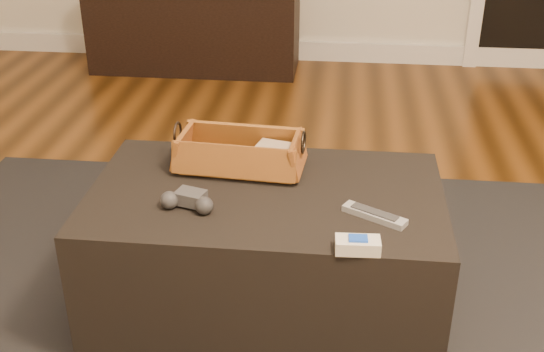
# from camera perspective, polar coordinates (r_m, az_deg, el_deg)

# --- Properties ---
(baseboard) EXTENTS (5.00, 0.04, 0.12)m
(baseboard) POSITION_cam_1_polar(r_m,az_deg,el_deg) (4.42, 5.12, 10.33)
(baseboard) COLOR white
(baseboard) RESTS_ON floor
(media_cabinet) EXTENTS (1.24, 0.45, 0.49)m
(media_cabinet) POSITION_cam_1_polar(r_m,az_deg,el_deg) (4.25, -6.43, 12.15)
(media_cabinet) COLOR black
(media_cabinet) RESTS_ON floor
(area_rug) EXTENTS (2.60, 2.00, 0.01)m
(area_rug) POSITION_cam_1_polar(r_m,az_deg,el_deg) (2.12, -0.64, -12.07)
(area_rug) COLOR black
(area_rug) RESTS_ON floor
(ottoman) EXTENTS (1.00, 0.60, 0.42)m
(ottoman) POSITION_cam_1_polar(r_m,az_deg,el_deg) (2.03, -0.50, -6.48)
(ottoman) COLOR black
(ottoman) RESTS_ON area_rug
(tv_remote) EXTENTS (0.20, 0.05, 0.02)m
(tv_remote) POSITION_cam_1_polar(r_m,az_deg,el_deg) (2.04, -3.31, 1.17)
(tv_remote) COLOR black
(tv_remote) RESTS_ON wicker_basket
(cloth_bundle) EXTENTS (0.12, 0.10, 0.06)m
(cloth_bundle) POSITION_cam_1_polar(r_m,az_deg,el_deg) (2.04, 0.24, 1.89)
(cloth_bundle) COLOR #C9AF8B
(cloth_bundle) RESTS_ON wicker_basket
(wicker_basket) EXTENTS (0.40, 0.23, 0.13)m
(wicker_basket) POSITION_cam_1_polar(r_m,az_deg,el_deg) (2.03, -2.70, 1.83)
(wicker_basket) COLOR #936321
(wicker_basket) RESTS_ON ottoman
(game_controller) EXTENTS (0.16, 0.10, 0.05)m
(game_controller) POSITION_cam_1_polar(r_m,az_deg,el_deg) (1.84, -7.02, -2.07)
(game_controller) COLOR #37383A
(game_controller) RESTS_ON ottoman
(silver_remote) EXTENTS (0.17, 0.12, 0.02)m
(silver_remote) POSITION_cam_1_polar(r_m,az_deg,el_deg) (1.81, 8.57, -3.23)
(silver_remote) COLOR #9FA3A7
(silver_remote) RESTS_ON ottoman
(cream_gadget) EXTENTS (0.11, 0.06, 0.04)m
(cream_gadget) POSITION_cam_1_polar(r_m,az_deg,el_deg) (1.67, 7.19, -5.74)
(cream_gadget) COLOR silver
(cream_gadget) RESTS_ON ottoman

